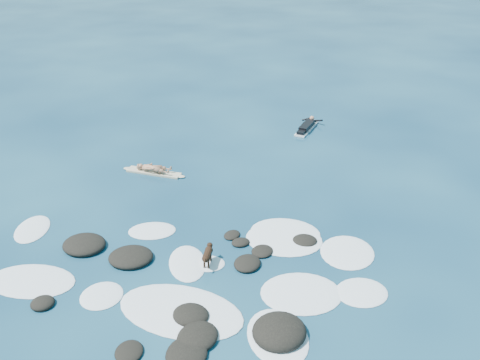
{
  "coord_description": "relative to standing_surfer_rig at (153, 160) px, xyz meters",
  "views": [
    {
      "loc": [
        2.93,
        -14.2,
        10.31
      ],
      "look_at": [
        1.49,
        4.0,
        0.9
      ],
      "focal_mm": 40.0,
      "sensor_mm": 36.0,
      "label": 1
    }
  ],
  "objects": [
    {
      "name": "dog",
      "position": [
        3.21,
        -6.37,
        -0.22
      ],
      "size": [
        0.31,
        1.03,
        0.66
      ],
      "rotation": [
        0.0,
        0.0,
        1.49
      ],
      "color": "black",
      "rests_on": "ground"
    },
    {
      "name": "ground",
      "position": [
        2.41,
        -6.08,
        -0.65
      ],
      "size": [
        160.0,
        160.0,
        0.0
      ],
      "primitive_type": "plane",
      "color": "#0A2642",
      "rests_on": "ground"
    },
    {
      "name": "reef_rocks",
      "position": [
        1.58,
        -8.1,
        -0.55
      ],
      "size": [
        11.53,
        6.77,
        0.59
      ],
      "color": "black",
      "rests_on": "ground"
    },
    {
      "name": "breaking_foam",
      "position": [
        3.66,
        -6.72,
        -0.64
      ],
      "size": [
        12.99,
        7.58,
        0.12
      ],
      "color": "white",
      "rests_on": "ground"
    },
    {
      "name": "standing_surfer_rig",
      "position": [
        0.0,
        0.0,
        0.0
      ],
      "size": [
        2.89,
        1.04,
        1.66
      ],
      "rotation": [
        0.0,
        0.0,
        -0.23
      ],
      "color": "beige",
      "rests_on": "ground"
    },
    {
      "name": "paddling_surfer_rig",
      "position": [
        6.75,
        5.64,
        -0.5
      ],
      "size": [
        1.52,
        2.56,
        0.45
      ],
      "rotation": [
        0.0,
        0.0,
        1.21
      ],
      "color": "white",
      "rests_on": "ground"
    }
  ]
}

